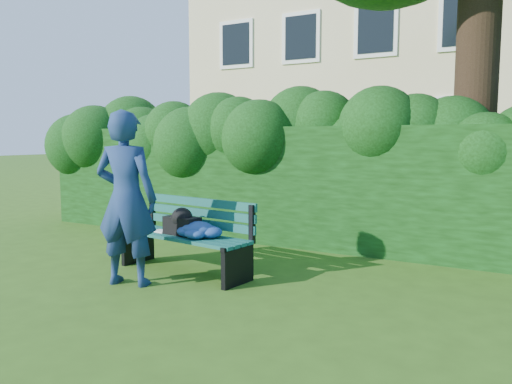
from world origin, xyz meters
The scene contains 5 objects.
ground centered at (0.00, 0.00, 0.00)m, with size 80.00×80.00×0.00m, color #315316.
apartment_building centered at (0.00, 13.99, 6.00)m, with size 16.00×8.08×12.00m.
hedge centered at (0.00, 2.20, 0.90)m, with size 10.00×1.00×1.80m.
park_bench centered at (-0.53, -0.11, 0.50)m, with size 1.86×0.80×0.89m.
man_reading centered at (-0.84, -0.83, 0.97)m, with size 0.71×0.46×1.94m, color navy.
Camera 1 is at (3.07, -4.90, 1.64)m, focal length 35.00 mm.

